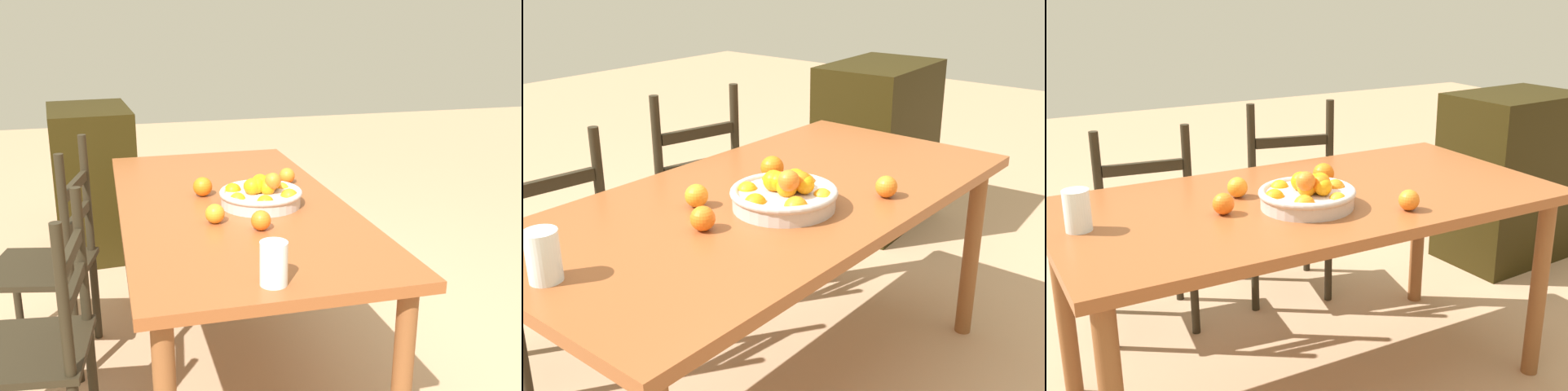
{
  "view_description": "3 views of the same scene",
  "coord_description": "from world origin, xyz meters",
  "views": [
    {
      "loc": [
        -2.28,
        0.48,
        1.51
      ],
      "look_at": [
        -0.07,
        -0.1,
        0.8
      ],
      "focal_mm": 42.37,
      "sensor_mm": 36.0,
      "label": 1
    },
    {
      "loc": [
        -1.44,
        -1.23,
        1.48
      ],
      "look_at": [
        -0.07,
        -0.1,
        0.8
      ],
      "focal_mm": 43.85,
      "sensor_mm": 36.0,
      "label": 2
    },
    {
      "loc": [
        -1.07,
        -1.89,
        1.46
      ],
      "look_at": [
        -0.07,
        -0.1,
        0.8
      ],
      "focal_mm": 44.91,
      "sensor_mm": 36.0,
      "label": 3
    }
  ],
  "objects": [
    {
      "name": "orange_loose_2",
      "position": [
        0.12,
        0.1,
        0.8
      ],
      "size": [
        0.08,
        0.08,
        0.08
      ],
      "primitive_type": "sphere",
      "color": "orange",
      "rests_on": "dining_table"
    },
    {
      "name": "orange_loose_3",
      "position": [
        -0.33,
        -0.03,
        0.8
      ],
      "size": [
        0.07,
        0.07,
        0.07
      ],
      "primitive_type": "sphere",
      "color": "orange",
      "rests_on": "dining_table"
    },
    {
      "name": "ground_plane",
      "position": [
        0.0,
        0.0,
        0.0
      ],
      "size": [
        12.0,
        12.0,
        0.0
      ],
      "primitive_type": "plane",
      "color": "tan"
    },
    {
      "name": "chair_by_cabinet",
      "position": [
        -0.4,
        0.73,
        0.44
      ],
      "size": [
        0.45,
        0.45,
        0.93
      ],
      "rotation": [
        0.0,
        0.0,
        3.01
      ],
      "color": "black",
      "rests_on": "ground"
    },
    {
      "name": "dining_table",
      "position": [
        0.0,
        0.0,
        0.68
      ],
      "size": [
        1.75,
        0.88,
        0.76
      ],
      "color": "brown",
      "rests_on": "ground"
    },
    {
      "name": "drinking_glass",
      "position": [
        -0.77,
        0.04,
        0.82
      ],
      "size": [
        0.08,
        0.08,
        0.13
      ],
      "primitive_type": "cylinder",
      "color": "silver",
      "rests_on": "dining_table"
    },
    {
      "name": "chair_near_window",
      "position": [
        0.28,
        0.74,
        0.45
      ],
      "size": [
        0.5,
        0.5,
        0.98
      ],
      "rotation": [
        0.0,
        0.0,
        2.92
      ],
      "color": "black",
      "rests_on": "ground"
    },
    {
      "name": "orange_loose_1",
      "position": [
        0.21,
        -0.29,
        0.8
      ],
      "size": [
        0.07,
        0.07,
        0.07
      ],
      "primitive_type": "sphere",
      "color": "orange",
      "rests_on": "dining_table"
    },
    {
      "name": "cabinet",
      "position": [
        1.58,
        0.55,
        0.46
      ],
      "size": [
        0.72,
        0.53,
        0.92
      ],
      "primitive_type": "cube",
      "rotation": [
        0.0,
        0.0,
        0.08
      ],
      "color": "black",
      "rests_on": "ground"
    },
    {
      "name": "orange_loose_0",
      "position": [
        -0.22,
        0.11,
        0.8
      ],
      "size": [
        0.07,
        0.07,
        0.07
      ],
      "primitive_type": "sphere",
      "color": "orange",
      "rests_on": "dining_table"
    },
    {
      "name": "fruit_bowl",
      "position": [
        -0.06,
        -0.1,
        0.81
      ],
      "size": [
        0.33,
        0.33,
        0.14
      ],
      "color": "beige",
      "rests_on": "dining_table"
    }
  ]
}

